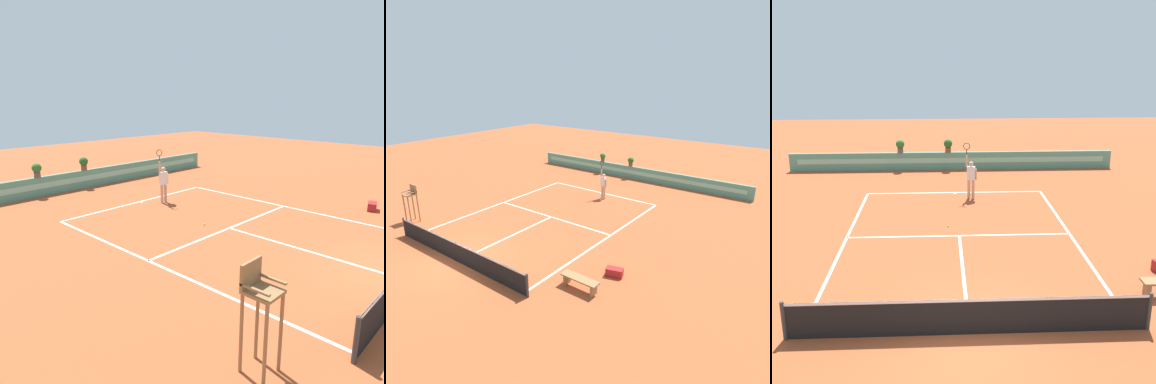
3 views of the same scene
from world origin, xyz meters
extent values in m
plane|color=#A84C28|center=(0.00, 6.00, 0.00)|extent=(60.00, 60.00, 0.00)
cube|color=white|center=(0.00, 11.89, 0.00)|extent=(8.22, 0.10, 0.01)
cube|color=white|center=(0.00, 6.40, 0.00)|extent=(8.22, 0.10, 0.01)
cube|color=white|center=(0.00, 3.20, 0.00)|extent=(0.10, 6.40, 0.01)
cube|color=white|center=(-4.11, 5.95, 0.00)|extent=(0.10, 11.89, 0.01)
cube|color=white|center=(4.11, 5.95, 0.00)|extent=(0.10, 11.89, 0.01)
cube|color=white|center=(0.00, 11.79, 0.00)|extent=(0.10, 0.20, 0.01)
cylinder|color=#333333|center=(-4.41, 0.00, 0.50)|extent=(0.10, 0.10, 1.00)
cylinder|color=#333333|center=(4.41, 0.00, 0.50)|extent=(0.10, 0.10, 1.00)
cube|color=black|center=(0.00, 0.00, 0.47)|extent=(8.82, 0.02, 0.95)
cube|color=white|center=(0.00, 0.00, 0.92)|extent=(8.82, 0.03, 0.06)
cube|color=#4C8E7A|center=(0.00, 16.39, 0.50)|extent=(18.00, 0.20, 1.00)
cube|color=#7ABCA8|center=(0.00, 16.29, 0.55)|extent=(17.10, 0.01, 0.28)
cube|color=olive|center=(5.04, 1.58, 0.23)|extent=(0.08, 0.40, 0.45)
cylinder|color=tan|center=(0.81, 10.91, 0.45)|extent=(0.14, 0.14, 0.90)
cylinder|color=tan|center=(0.62, 10.94, 0.45)|extent=(0.14, 0.14, 0.90)
cube|color=white|center=(0.71, 10.93, 1.20)|extent=(0.39, 0.28, 0.60)
sphere|color=tan|center=(0.71, 10.93, 1.63)|extent=(0.22, 0.22, 0.22)
cylinder|color=tan|center=(0.52, 10.96, 1.75)|extent=(0.09, 0.09, 0.55)
cylinder|color=black|center=(0.52, 10.96, 2.17)|extent=(0.04, 0.04, 0.24)
torus|color=#262626|center=(0.52, 10.96, 2.43)|extent=(0.31, 0.09, 0.31)
cylinder|color=tan|center=(0.93, 10.88, 1.15)|extent=(0.09, 0.09, 0.50)
sphere|color=#CCE033|center=(-0.40, 7.35, 0.03)|extent=(0.07, 0.07, 0.07)
cylinder|color=#514C47|center=(-2.88, 16.39, 1.14)|extent=(0.32, 0.32, 0.28)
sphere|color=#2D6B28|center=(-2.88, 16.39, 1.48)|extent=(0.48, 0.48, 0.48)
cylinder|color=brown|center=(-0.23, 16.39, 1.14)|extent=(0.32, 0.32, 0.28)
sphere|color=#235B23|center=(-0.23, 16.39, 1.48)|extent=(0.48, 0.48, 0.48)
camera|label=1|loc=(-11.02, -1.96, 4.95)|focal=35.11mm
camera|label=2|loc=(12.53, -7.71, 7.89)|focal=32.38mm
camera|label=3|loc=(-0.64, -10.34, 6.76)|focal=45.66mm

